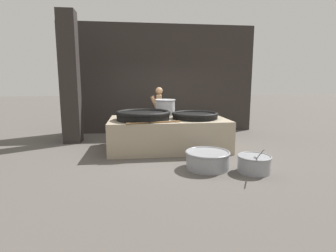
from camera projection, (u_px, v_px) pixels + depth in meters
ground_plane at (168, 148)px, 7.14m from camera, size 60.00×60.00×0.00m
back_wall at (159, 79)px, 9.31m from camera, size 6.81×0.24×3.77m
support_pillar at (70, 79)px, 7.58m from camera, size 0.49×0.49×3.77m
hearth_platform at (168, 133)px, 7.07m from camera, size 3.09×1.80×0.82m
giant_wok_near at (143, 115)px, 6.73m from camera, size 1.41×1.41×0.23m
giant_wok_far at (195, 115)px, 6.97m from camera, size 1.24×1.24×0.17m
stock_pot at (165, 107)px, 7.55m from camera, size 0.59×0.59×0.48m
stirring_paddle at (156, 122)px, 6.18m from camera, size 1.30×0.32×0.04m
cook at (159, 111)px, 8.17m from camera, size 0.41×0.62×1.63m
prep_bowl_vegetables at (254, 163)px, 5.19m from camera, size 0.66×0.86×0.60m
prep_bowl_meat at (207, 159)px, 5.43m from camera, size 0.93×0.93×0.36m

